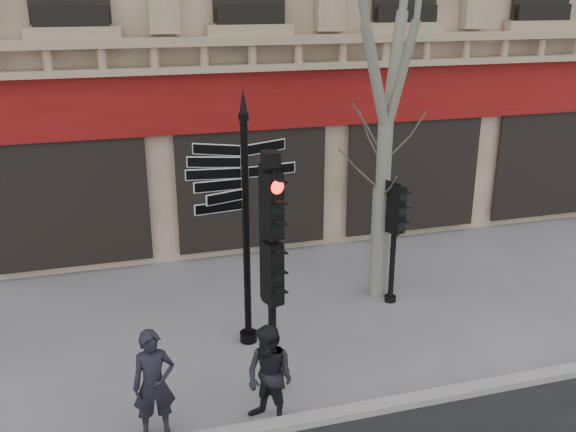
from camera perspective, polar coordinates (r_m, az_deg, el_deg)
The scene contains 7 objects.
ground at distance 10.83m, azimuth 3.10°, elevation -13.00°, with size 80.00×80.00×0.00m, color slate.
kerb at distance 9.72m, azimuth 5.96°, elevation -16.88°, with size 80.00×0.25×0.12m, color gray.
fingerpost at distance 10.31m, azimuth -3.85°, elevation 3.32°, with size 1.91×1.91×4.39m.
traffic_signal_main at distance 9.06m, azimuth -1.47°, elevation -2.80°, with size 0.48×0.39×3.76m.
traffic_signal_secondary at distance 12.31m, azimuth 9.46°, elevation -0.54°, with size 0.48×0.41×2.38m.
pedestrian_a at distance 9.09m, azimuth -11.83°, elevation -14.44°, with size 0.58×0.38×1.59m, color black.
pedestrian_b at distance 9.12m, azimuth -1.63°, elevation -14.12°, with size 0.74×0.58×1.52m, color black.
Camera 1 is at (-3.12, -8.62, 5.77)m, focal length 40.00 mm.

